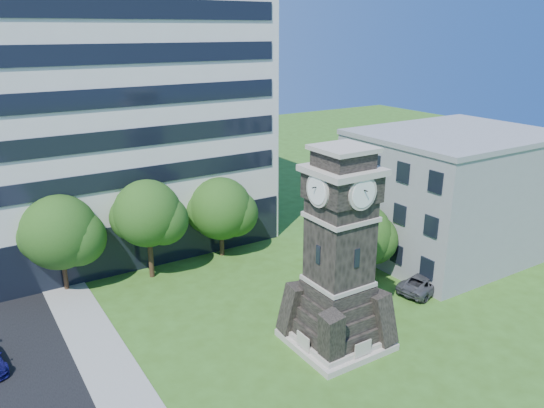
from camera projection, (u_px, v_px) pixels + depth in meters
ground at (316, 376)px, 29.34m from camera, size 160.00×160.00×0.00m
sidewalk at (118, 385)px, 28.52m from camera, size 3.00×70.00×0.06m
clock_tower at (339, 264)px, 30.80m from camera, size 5.40×5.40×12.22m
office_tall at (103, 80)px, 43.98m from camera, size 26.20×15.11×28.60m
office_low at (452, 193)px, 44.25m from camera, size 15.20×12.20×10.40m
car_east_lot at (425, 282)px, 38.66m from camera, size 5.17×3.14×1.34m
park_bench at (344, 349)px, 30.90m from camera, size 1.89×0.50×0.98m
tree_nw at (61, 234)px, 37.73m from camera, size 5.95×5.41×7.24m
tree_nc at (148, 216)px, 39.56m from camera, size 5.57×5.07×7.73m
tree_ne at (222, 210)px, 43.80m from camera, size 5.71×5.19×6.76m
tree_east at (359, 236)px, 39.85m from camera, size 5.55×5.05×6.08m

